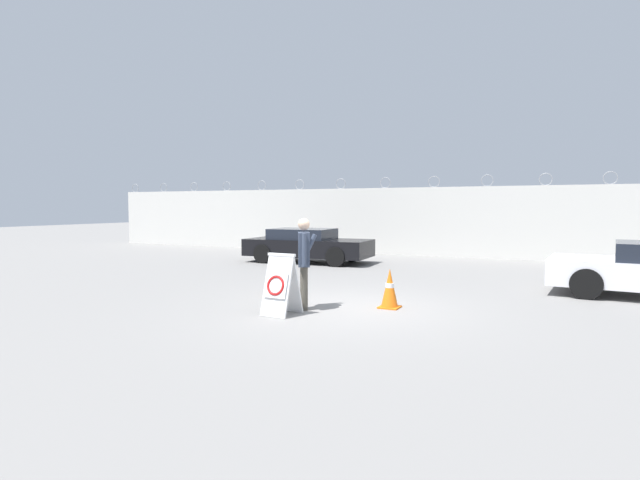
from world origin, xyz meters
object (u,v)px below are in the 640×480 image
object	(u,v)px
barricade_sign	(281,284)
traffic_cone_mid	(390,288)
security_guard	(304,259)
parked_car_front_coupe	(307,245)
traffic_cone_near	(280,280)

from	to	relation	value
barricade_sign	traffic_cone_mid	world-z (taller)	barricade_sign
barricade_sign	security_guard	xyz separation A→B (m)	(0.17, 0.62, 0.44)
security_guard	parked_car_front_coupe	bearing A→B (deg)	-2.02
barricade_sign	security_guard	size ratio (longest dim) A/B	0.64
traffic_cone_mid	security_guard	bearing A→B (deg)	-148.73
traffic_cone_mid	parked_car_front_coupe	world-z (taller)	parked_car_front_coupe
security_guard	traffic_cone_mid	bearing A→B (deg)	-88.07
security_guard	parked_car_front_coupe	size ratio (longest dim) A/B	0.39
barricade_sign	security_guard	distance (m)	0.77
barricade_sign	traffic_cone_mid	distance (m)	2.24
security_guard	traffic_cone_mid	size ratio (longest dim) A/B	2.27
traffic_cone_near	traffic_cone_mid	xyz separation A→B (m)	(2.68, -0.21, 0.02)
barricade_sign	traffic_cone_near	size ratio (longest dim) A/B	1.56
traffic_cone_near	traffic_cone_mid	world-z (taller)	traffic_cone_mid
barricade_sign	security_guard	world-z (taller)	security_guard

